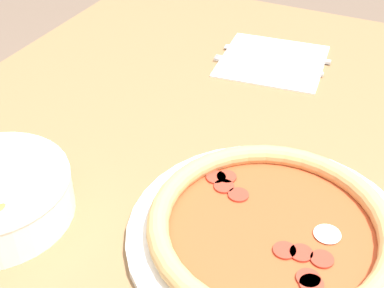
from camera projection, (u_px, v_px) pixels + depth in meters
dining_table at (203, 257)px, 0.74m from camera, size 1.35×1.00×0.77m
pizza at (271, 229)px, 0.62m from camera, size 0.34×0.34×0.04m
napkin at (272, 61)px, 0.99m from camera, size 0.20×0.20×0.00m
fork at (269, 66)px, 0.96m from camera, size 0.03×0.20×0.00m
knife at (281, 55)px, 1.00m from camera, size 0.04×0.20×0.01m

